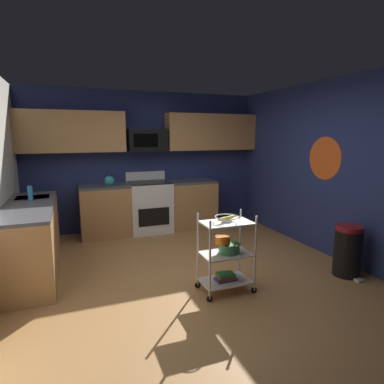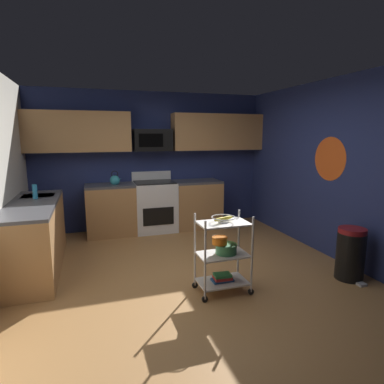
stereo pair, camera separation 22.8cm
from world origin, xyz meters
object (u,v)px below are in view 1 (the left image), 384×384
Objects in this scene: fruit_bowl at (227,218)px; book_stack at (226,277)px; mixing_bowl_large at (229,248)px; kettle at (109,181)px; oven_range at (150,206)px; trash_can at (348,251)px; rolling_cart at (226,254)px; mixing_bowl_small at (223,240)px; dish_soap_bottle at (30,193)px; microwave at (147,140)px.

book_stack is (0.00, -0.00, -0.71)m from fruit_bowl.
kettle is at bearing 110.97° from mixing_bowl_large.
kettle reaches higher than mixing_bowl_large.
trash_can is (1.92, -2.82, -0.15)m from oven_range.
oven_range is 4.37× the size of mixing_bowl_large.
mixing_bowl_small is (-0.03, 0.02, 0.17)m from rolling_cart.
fruit_bowl is 1.76m from trash_can.
kettle is 3.92m from trash_can.
mixing_bowl_large is at bearing -83.57° from oven_range.
dish_soap_bottle reaches higher than oven_range.
kettle is at bearing 110.22° from fruit_bowl.
fruit_bowl is 1.08× the size of mixing_bowl_large.
microwave is at bearing 30.73° from dish_soap_bottle.
dish_soap_bottle is at bearing -149.27° from microwave.
mixing_bowl_small is at bearing 173.46° from trash_can.
rolling_cart is 0.17m from mixing_bowl_small.
kettle is 0.40× the size of trash_can.
fruit_bowl is at bearing -84.41° from oven_range.
trash_can reaches higher than mixing_bowl_small.
trash_can is (1.66, -0.18, -0.12)m from rolling_cart.
dish_soap_bottle is at bearing 142.42° from mixing_bowl_small.
mixing_bowl_large is 1.38× the size of mixing_bowl_small.
rolling_cart is at bearing 180.00° from mixing_bowl_large.
trash_can is at bearing -6.19° from mixing_bowl_large.
microwave is 0.77× the size of rolling_cart.
mixing_bowl_large is 1.01× the size of book_stack.
microwave reaches higher than mixing_bowl_small.
dish_soap_bottle is at bearing 143.06° from mixing_bowl_large.
mixing_bowl_large is at bearing 173.81° from trash_can.
microwave reaches higher than fruit_bowl.
trash_can is (1.66, -0.18, -0.55)m from fruit_bowl.
trash_can is (3.80, -1.81, -0.69)m from dish_soap_bottle.
trash_can is (1.62, -0.18, -0.19)m from mixing_bowl_large.
mixing_bowl_small is (-0.07, 0.02, 0.10)m from mixing_bowl_large.
microwave is 2.65× the size of kettle.
oven_range is 0.88m from kettle.
book_stack is (0.26, -2.75, -1.53)m from microwave.
rolling_cart is at bearing -28.35° from mixing_bowl_small.
book_stack is at bearing -28.35° from mixing_bowl_small.
oven_range is at bearing 95.59° from fruit_bowl.
mixing_bowl_large is 0.35m from book_stack.
mixing_bowl_small is at bearing 151.65° from rolling_cart.
rolling_cart reaches higher than fruit_bowl.
trash_can is (1.69, -0.19, -0.29)m from mixing_bowl_small.
microwave is at bearing 95.39° from rolling_cart.
fruit_bowl is 2.70m from dish_soap_bottle.
oven_range is 6.04× the size of mixing_bowl_small.
book_stack is 1.25× the size of dish_soap_bottle.
fruit_bowl is at bearing 180.00° from mixing_bowl_large.
kettle is at bearing 110.22° from rolling_cart.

